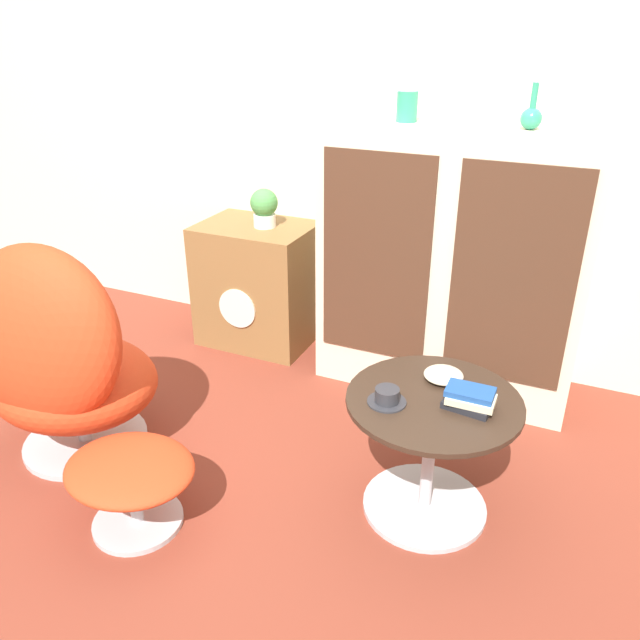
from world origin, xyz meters
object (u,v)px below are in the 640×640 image
at_px(bowl, 444,375).
at_px(ottoman, 131,475).
at_px(teacup, 387,397).
at_px(book_stack, 470,399).
at_px(tv_console, 258,284).
at_px(potted_plant, 264,207).
at_px(egg_chair, 58,361).
at_px(sideboard, 453,264).
at_px(vase_leftmost, 407,106).
at_px(vase_inner_left, 531,117).
at_px(coffee_table, 430,445).

bearing_deg(bowl, ottoman, -145.22).
bearing_deg(teacup, book_stack, 17.46).
bearing_deg(ottoman, tv_console, 101.86).
bearing_deg(potted_plant, egg_chair, -101.93).
xyz_separation_m(ottoman, potted_plant, (-0.24, 1.41, 0.54)).
relative_size(sideboard, bowl, 8.80).
bearing_deg(teacup, sideboard, 91.81).
xyz_separation_m(sideboard, potted_plant, (-0.97, 0.01, 0.15)).
bearing_deg(bowl, egg_chair, -163.88).
xyz_separation_m(sideboard, bowl, (0.16, -0.78, -0.12)).
bearing_deg(ottoman, teacup, 27.85).
distance_m(potted_plant, teacup, 1.44).
bearing_deg(ottoman, book_stack, 25.42).
bearing_deg(book_stack, vase_leftmost, 120.35).
bearing_deg(teacup, ottoman, -152.15).
height_order(ottoman, vase_leftmost, vase_leftmost).
xyz_separation_m(vase_inner_left, teacup, (-0.22, -1.00, -0.76)).
bearing_deg(bowl, book_stack, -49.71).
bearing_deg(potted_plant, bowl, -34.93).
bearing_deg(coffee_table, vase_leftmost, 114.92).
bearing_deg(coffee_table, bowl, 91.49).
height_order(tv_console, egg_chair, egg_chair).
distance_m(coffee_table, potted_plant, 1.54).
bearing_deg(sideboard, bowl, -78.07).
bearing_deg(ottoman, egg_chair, 155.88).
height_order(potted_plant, bowl, potted_plant).
height_order(coffee_table, bowl, bowl).
distance_m(vase_leftmost, bowl, 1.18).
xyz_separation_m(ottoman, coffee_table, (0.90, 0.49, 0.07)).
xyz_separation_m(potted_plant, book_stack, (1.25, -0.93, -0.25)).
height_order(sideboard, teacup, sideboard).
relative_size(potted_plant, teacup, 1.50).
bearing_deg(vase_inner_left, potted_plant, 179.52).
bearing_deg(bowl, sideboard, 101.93).
distance_m(sideboard, vase_inner_left, 0.70).
distance_m(vase_leftmost, potted_plant, 0.88).
xyz_separation_m(vase_inner_left, potted_plant, (-1.22, 0.01, -0.50)).
bearing_deg(vase_leftmost, sideboard, -0.86).
bearing_deg(sideboard, potted_plant, 179.17).
bearing_deg(ottoman, coffee_table, 28.58).
relative_size(egg_chair, vase_leftmost, 7.46).
bearing_deg(potted_plant, teacup, -45.28).
xyz_separation_m(vase_leftmost, vase_inner_left, (0.51, 0.00, -0.01)).
relative_size(coffee_table, potted_plant, 3.04).
bearing_deg(bowl, teacup, -121.26).
bearing_deg(coffee_table, teacup, -147.53).
relative_size(ottoman, potted_plant, 2.36).
bearing_deg(book_stack, sideboard, 107.13).
bearing_deg(coffee_table, potted_plant, 140.91).
relative_size(teacup, book_stack, 0.78).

